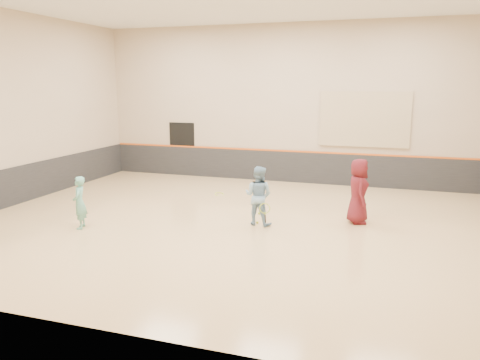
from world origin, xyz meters
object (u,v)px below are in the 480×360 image
(instructor, at_px, (258,196))
(girl, at_px, (80,203))
(spare_racket, at_px, (219,192))
(young_man, at_px, (358,191))

(instructor, bearing_deg, girl, 30.39)
(instructor, height_order, spare_racket, instructor)
(young_man, height_order, spare_racket, young_man)
(instructor, relative_size, young_man, 0.90)
(young_man, xyz_separation_m, spare_racket, (-4.78, 1.95, -0.81))
(girl, height_order, instructor, instructor)
(young_man, bearing_deg, spare_racket, 54.07)
(spare_racket, bearing_deg, girl, -114.54)
(girl, relative_size, spare_racket, 1.98)
(girl, distance_m, young_man, 7.48)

